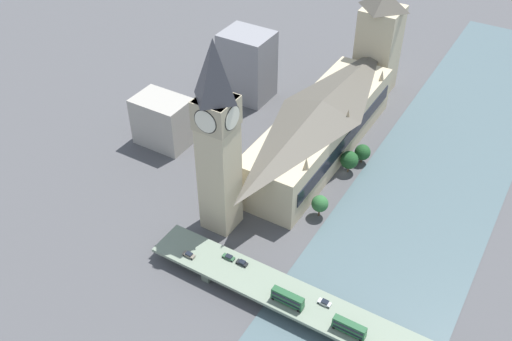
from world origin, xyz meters
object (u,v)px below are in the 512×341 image
object	(u,v)px
car_southbound_mid	(229,257)
clock_tower	(218,137)
car_northbound_mid	(189,255)
victoria_tower	(379,43)
road_bridge	(349,325)
double_decker_bus_mid	(288,298)
car_northbound_lead	(325,303)
car_northbound_tail	(242,263)
parliament_hall	(320,127)
double_decker_bus_rear	(349,327)

from	to	relation	value
car_southbound_mid	clock_tower	bearing A→B (deg)	-50.16
car_southbound_mid	car_northbound_mid	bearing A→B (deg)	26.92
victoria_tower	road_bridge	world-z (taller)	victoria_tower
clock_tower	car_southbound_mid	world-z (taller)	clock_tower
double_decker_bus_mid	car_northbound_lead	distance (m)	12.00
victoria_tower	car_northbound_tail	size ratio (longest dim) A/B	13.76
road_bridge	car_northbound_tail	world-z (taller)	car_northbound_tail
car_northbound_mid	car_southbound_mid	xyz separation A→B (m)	(-12.33, -6.26, -0.08)
victoria_tower	car_southbound_mid	bearing A→B (deg)	91.34
double_decker_bus_mid	car_southbound_mid	size ratio (longest dim) A/B	2.48
car_northbound_lead	car_northbound_mid	xyz separation A→B (m)	(49.13, 5.76, 0.03)
clock_tower	car_northbound_mid	bearing A→B (deg)	96.23
road_bridge	car_northbound_tail	distance (m)	41.51
parliament_hall	clock_tower	xyz separation A→B (m)	(11.75, 59.37, 27.15)
victoria_tower	car_southbound_mid	size ratio (longest dim) A/B	12.55
car_northbound_mid	car_northbound_tail	xyz separation A→B (m)	(-17.67, -6.42, -0.06)
double_decker_bus_rear	parliament_hall	bearing A→B (deg)	-58.70
parliament_hall	victoria_tower	xyz separation A→B (m)	(0.06, -62.67, 12.82)
road_bridge	car_northbound_mid	distance (m)	59.12
parliament_hall	double_decker_bus_rear	world-z (taller)	parliament_hall
double_decker_bus_rear	car_southbound_mid	bearing A→B (deg)	-7.64
clock_tower	car_southbound_mid	bearing A→B (deg)	129.84
victoria_tower	car_northbound_lead	bearing A→B (deg)	105.93
car_northbound_mid	double_decker_bus_rear	bearing A→B (deg)	179.87
parliament_hall	clock_tower	bearing A→B (deg)	78.81
clock_tower	car_northbound_mid	distance (m)	42.08
victoria_tower	double_decker_bus_mid	distance (m)	150.50
double_decker_bus_rear	car_southbound_mid	size ratio (longest dim) A/B	2.39
clock_tower	double_decker_bus_mid	world-z (taller)	clock_tower
road_bridge	car_southbound_mid	size ratio (longest dim) A/B	32.25
car_northbound_tail	clock_tower	bearing A→B (deg)	-41.19
car_northbound_tail	double_decker_bus_rear	bearing A→B (deg)	171.19
car_northbound_lead	parliament_hall	bearing A→B (deg)	-62.78
clock_tower	car_northbound_mid	world-z (taller)	clock_tower
victoria_tower	car_northbound_mid	world-z (taller)	victoria_tower
victoria_tower	double_decker_bus_mid	xyz separation A→B (m)	(-29.83, 146.40, -18.10)
parliament_hall	car_northbound_tail	xyz separation A→B (m)	(-8.57, 77.15, -7.23)
road_bridge	double_decker_bus_rear	xyz separation A→B (m)	(-0.99, 3.25, 3.59)
victoria_tower	double_decker_bus_mid	world-z (taller)	victoria_tower
victoria_tower	double_decker_bus_rear	bearing A→B (deg)	109.20
victoria_tower	double_decker_bus_mid	bearing A→B (deg)	101.52
road_bridge	double_decker_bus_rear	world-z (taller)	double_decker_bus_rear
double_decker_bus_mid	car_northbound_tail	distance (m)	22.28
parliament_hall	double_decker_bus_mid	xyz separation A→B (m)	(-29.77, 83.72, -5.27)
victoria_tower	clock_tower	bearing A→B (deg)	84.53
double_decker_bus_mid	car_southbound_mid	distance (m)	27.39
double_decker_bus_rear	car_northbound_lead	world-z (taller)	double_decker_bus_rear
parliament_hall	victoria_tower	size ratio (longest dim) A/B	1.76
double_decker_bus_mid	car_northbound_lead	bearing A→B (deg)	-150.03
parliament_hall	victoria_tower	distance (m)	63.97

